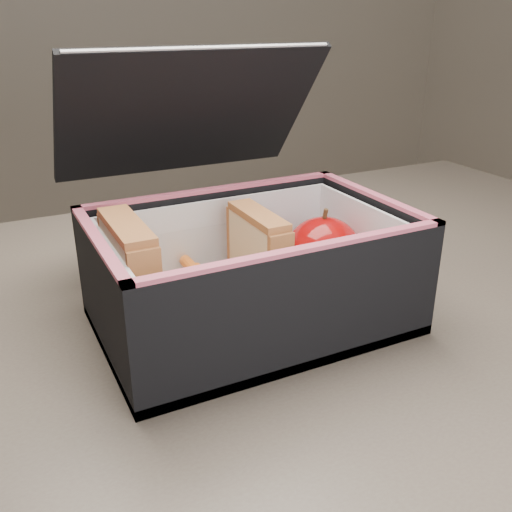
{
  "coord_description": "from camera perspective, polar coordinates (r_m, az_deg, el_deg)",
  "views": [
    {
      "loc": [
        -0.26,
        -0.46,
        1.03
      ],
      "look_at": [
        -0.04,
        -0.01,
        0.81
      ],
      "focal_mm": 40.0,
      "sensor_mm": 36.0,
      "label": 1
    }
  ],
  "objects": [
    {
      "name": "kitchen_table",
      "position": [
        0.64,
        2.75,
        -11.94
      ],
      "size": [
        1.2,
        0.8,
        0.75
      ],
      "color": "brown",
      "rests_on": "ground"
    },
    {
      "name": "lunch_bag",
      "position": [
        0.54,
        -0.73,
        -0.69
      ],
      "size": [
        0.28,
        0.31,
        0.25
      ],
      "color": "black",
      "rests_on": "kitchen_table"
    },
    {
      "name": "plastic_tub",
      "position": [
        0.52,
        -5.76,
        -3.12
      ],
      "size": [
        0.17,
        0.12,
        0.07
      ],
      "primitive_type": null,
      "color": "white",
      "rests_on": "lunch_bag"
    },
    {
      "name": "sandwich_left",
      "position": [
        0.5,
        -12.39,
        -2.32
      ],
      "size": [
        0.03,
        0.09,
        0.11
      ],
      "color": "#C8B286",
      "rests_on": "plastic_tub"
    },
    {
      "name": "sandwich_right",
      "position": [
        0.54,
        0.22,
        -0.35
      ],
      "size": [
        0.02,
        0.08,
        0.09
      ],
      "color": "#C8B286",
      "rests_on": "plastic_tub"
    },
    {
      "name": "carrot_sticks",
      "position": [
        0.52,
        -5.18,
        -4.88
      ],
      "size": [
        0.05,
        0.15,
        0.03
      ],
      "color": "orange",
      "rests_on": "plastic_tub"
    },
    {
      "name": "paper_napkin",
      "position": [
        0.6,
        6.87,
        -2.95
      ],
      "size": [
        0.08,
        0.08,
        0.01
      ],
      "primitive_type": "cube",
      "rotation": [
        0.0,
        0.0,
        -0.14
      ],
      "color": "white",
      "rests_on": "lunch_bag"
    },
    {
      "name": "red_apple",
      "position": [
        0.58,
        6.75,
        0.49
      ],
      "size": [
        0.08,
        0.08,
        0.08
      ],
      "rotation": [
        0.0,
        0.0,
        0.03
      ],
      "color": "maroon",
      "rests_on": "paper_napkin"
    }
  ]
}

